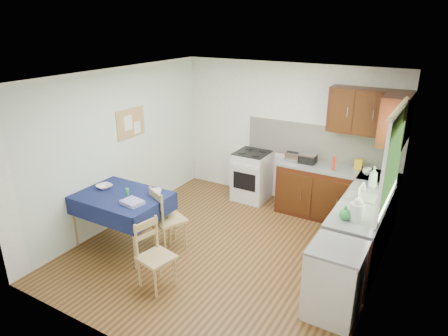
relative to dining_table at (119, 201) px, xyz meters
The scene contains 33 objects.
floor 1.72m from the dining_table, 24.54° to the left, with size 4.20×4.20×0.00m, color #442C12.
ceiling 2.36m from the dining_table, 24.54° to the left, with size 4.00×4.20×0.02m, color silver.
wall_back 3.13m from the dining_table, 62.74° to the left, with size 4.00×0.02×2.50m, color silver.
wall_front 2.09m from the dining_table, 45.79° to the right, with size 4.00×0.02×2.50m, color silver.
wall_left 1.01m from the dining_table, 132.20° to the left, with size 0.02×4.20×2.50m, color silver.
wall_right 3.51m from the dining_table, 10.71° to the left, with size 0.02×4.20×2.50m, color silver.
base_cabinets 3.38m from the dining_table, 34.47° to the left, with size 1.90×2.30×0.86m.
worktop_back 3.48m from the dining_table, 44.78° to the left, with size 1.90×0.60×0.04m, color slate.
worktop_right 3.38m from the dining_table, 22.59° to the left, with size 0.60×1.70×0.04m, color slate.
worktop_corner 3.96m from the dining_table, 38.14° to the left, with size 0.60×0.60×0.04m, color slate.
splashback 3.46m from the dining_table, 52.91° to the left, with size 2.70×0.02×0.60m, color beige.
upper_cabinets 3.98m from the dining_table, 39.76° to the left, with size 1.20×0.85×0.70m.
stove 2.62m from the dining_table, 69.49° to the left, with size 0.60×0.61×0.92m.
window 3.76m from the dining_table, 21.68° to the left, with size 0.04×1.48×1.26m.
fridge 3.13m from the dining_table, ahead, with size 0.58×0.60×0.89m.
corkboard 1.40m from the dining_table, 120.45° to the left, with size 0.04×0.62×0.47m.
dining_table is the anchor object (origin of this frame).
chair_far 0.71m from the dining_table, 23.32° to the left, with size 0.56×0.56×0.96m.
chair_near 1.17m from the dining_table, 25.95° to the right, with size 0.46×0.46×0.88m.
toaster 2.94m from the dining_table, 54.35° to the left, with size 0.24×0.15×0.18m.
sandwich_press 3.14m from the dining_table, 51.65° to the left, with size 0.28×0.24×0.16m.
sauce_bottle 3.37m from the dining_table, 43.70° to the left, with size 0.05×0.05×0.23m, color red.
yellow_packet 3.78m from the dining_table, 43.10° to the left, with size 0.12×0.08×0.16m, color gold.
dish_rack 3.39m from the dining_table, 25.78° to the left, with size 0.39×0.30×0.19m.
kettle 3.25m from the dining_table, 14.03° to the left, with size 0.17×0.17×0.29m.
cup 3.79m from the dining_table, 39.21° to the left, with size 0.14×0.14×0.11m, color silver.
soap_bottle_a 3.66m from the dining_table, 31.67° to the left, with size 0.12×0.12×0.32m, color silver.
soap_bottle_b 3.70m from the dining_table, 33.64° to the left, with size 0.09×0.09×0.20m, color #1D62AA.
soap_bottle_c 3.11m from the dining_table, 13.68° to the left, with size 0.14×0.14×0.19m, color green.
plate_bowl 0.35m from the dining_table, behind, with size 0.22×0.22×0.05m, color #F1E5C5.
book 0.46m from the dining_table, 39.45° to the left, with size 0.16×0.22×0.02m, color white.
spice_jar 0.21m from the dining_table, 18.48° to the left, with size 0.05×0.05×0.10m, color green.
tea_towel 0.44m from the dining_table, 20.76° to the right, with size 0.28×0.22×0.05m, color navy.
Camera 1 is at (2.51, -4.38, 3.20)m, focal length 32.00 mm.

